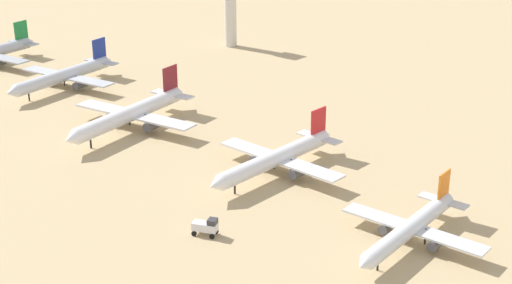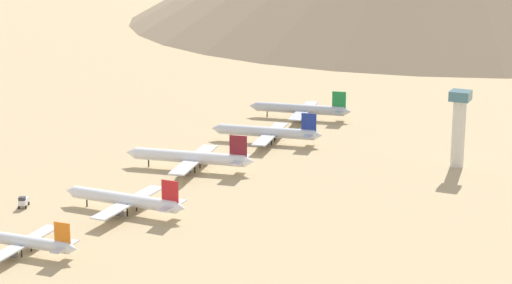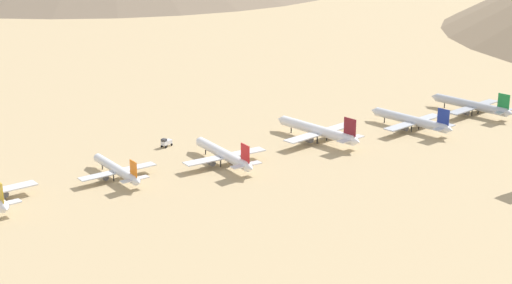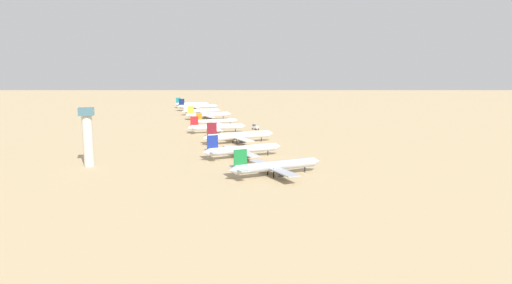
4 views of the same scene
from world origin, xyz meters
name	(u,v)px [view 3 (image 3 of 4)]	position (x,y,z in m)	size (l,w,h in m)	color
ground_plane	(117,181)	(0.00, 0.00, 0.00)	(2212.02, 2212.02, 0.00)	tan
parked_jet_0	(472,105)	(-9.60, -184.55, 4.51)	(46.30, 37.84, 13.38)	#B2B7C1
parked_jet_1	(412,120)	(-12.58, -140.67, 4.48)	(46.09, 37.67, 13.32)	silver
parked_jet_2	(318,131)	(-2.34, -94.25, 4.78)	(49.11, 40.15, 14.20)	white
parked_jet_3	(224,154)	(-5.83, -43.69, 4.31)	(44.31, 35.89, 12.81)	white
parked_jet_4	(117,169)	(2.78, -1.35, 3.72)	(38.34, 31.13, 11.06)	silver
service_truck	(166,142)	(27.36, -34.87, 2.08)	(4.47, 5.69, 3.90)	silver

